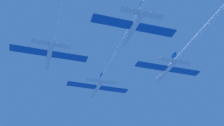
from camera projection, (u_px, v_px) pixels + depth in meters
name	position (u px, v px, depth m)	size (l,w,h in m)	color
jet_lead	(118.00, 52.00, 67.56)	(18.49, 67.37, 3.06)	silver
jet_left_wing	(57.00, 12.00, 54.78)	(18.49, 56.91, 3.06)	silver
jet_right_wing	(198.00, 36.00, 63.52)	(18.49, 56.88, 3.06)	silver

